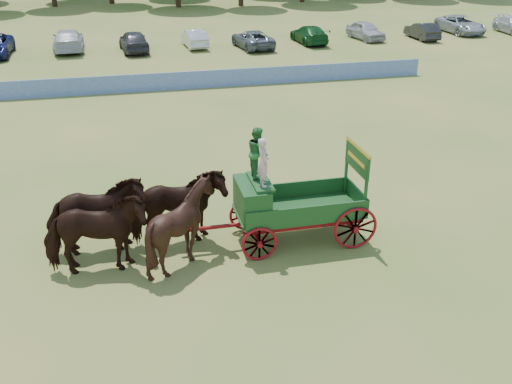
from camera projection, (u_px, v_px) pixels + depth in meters
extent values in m
plane|color=olive|center=(343.00, 224.00, 18.98)|extent=(160.00, 160.00, 0.00)
imported|color=black|center=(96.00, 235.00, 15.85)|extent=(2.96, 1.41, 2.47)
imported|color=black|center=(96.00, 217.00, 16.82)|extent=(2.99, 1.48, 2.47)
imported|color=black|center=(182.00, 225.00, 16.34)|extent=(2.28, 2.03, 2.47)
imported|color=black|center=(178.00, 208.00, 17.31)|extent=(3.00, 1.52, 2.47)
cube|color=maroon|center=(252.00, 227.00, 17.55)|extent=(0.12, 2.00, 0.12)
cube|color=maroon|center=(344.00, 217.00, 18.16)|extent=(0.12, 2.00, 0.12)
cube|color=maroon|center=(304.00, 227.00, 17.32)|extent=(3.80, 0.10, 0.12)
cube|color=maroon|center=(294.00, 211.00, 18.29)|extent=(3.80, 0.10, 0.12)
cube|color=maroon|center=(223.00, 226.00, 17.30)|extent=(2.80, 0.09, 0.09)
cube|color=#1C4918|center=(299.00, 211.00, 17.68)|extent=(3.80, 1.80, 0.10)
cube|color=#1C4918|center=(308.00, 215.00, 16.78)|extent=(3.80, 0.06, 0.55)
cube|color=#1C4918|center=(292.00, 190.00, 18.33)|extent=(3.80, 0.06, 0.55)
cube|color=#1C4918|center=(357.00, 196.00, 17.94)|extent=(0.06, 1.80, 0.55)
cube|color=#1C4918|center=(252.00, 200.00, 17.14)|extent=(0.85, 1.70, 1.05)
cube|color=#1C4918|center=(260.00, 182.00, 16.95)|extent=(0.55, 1.50, 0.08)
cube|color=#1C4918|center=(240.00, 207.00, 17.15)|extent=(0.10, 1.60, 0.65)
cube|color=#1C4918|center=(246.00, 215.00, 17.31)|extent=(0.55, 1.60, 0.06)
cube|color=#1C4918|center=(366.00, 188.00, 16.94)|extent=(0.08, 0.08, 1.80)
cube|color=#1C4918|center=(346.00, 167.00, 18.35)|extent=(0.08, 0.08, 1.80)
cube|color=#1C4918|center=(357.00, 159.00, 17.38)|extent=(0.07, 1.75, 0.75)
cube|color=gold|center=(358.00, 147.00, 17.21)|extent=(0.08, 1.80, 0.09)
cube|color=gold|center=(356.00, 160.00, 17.38)|extent=(0.02, 1.30, 0.12)
torus|color=maroon|center=(259.00, 244.00, 16.74)|extent=(1.09, 0.09, 1.09)
torus|color=maroon|center=(246.00, 215.00, 18.41)|extent=(1.09, 0.09, 1.09)
torus|color=maroon|center=(355.00, 228.00, 17.29)|extent=(1.39, 0.09, 1.39)
torus|color=maroon|center=(334.00, 201.00, 18.96)|extent=(1.39, 0.09, 1.39)
imported|color=beige|center=(263.00, 162.00, 16.31)|extent=(0.35, 0.53, 1.46)
imported|color=#296F31|center=(258.00, 152.00, 16.91)|extent=(0.58, 0.75, 1.53)
cube|color=#1C389B|center=(221.00, 78.00, 34.37)|extent=(26.00, 0.08, 1.05)
imported|color=silver|center=(68.00, 40.00, 43.87)|extent=(2.45, 5.59, 1.60)
imported|color=#333338|center=(134.00, 41.00, 43.52)|extent=(2.36, 4.90, 1.62)
imported|color=silver|center=(194.00, 38.00, 45.14)|extent=(1.81, 4.33, 1.39)
imported|color=slate|center=(252.00, 39.00, 44.81)|extent=(2.92, 5.21, 1.38)
imported|color=#144C1E|center=(309.00, 34.00, 46.63)|extent=(2.25, 4.97, 1.41)
imported|color=#B2B2B7|center=(366.00, 30.00, 48.05)|extent=(2.31, 4.56, 1.49)
imported|color=#262628|center=(422.00, 31.00, 48.21)|extent=(1.46, 4.13, 1.36)
imported|color=#999EA5|center=(461.00, 24.00, 50.78)|extent=(2.65, 5.48, 1.50)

